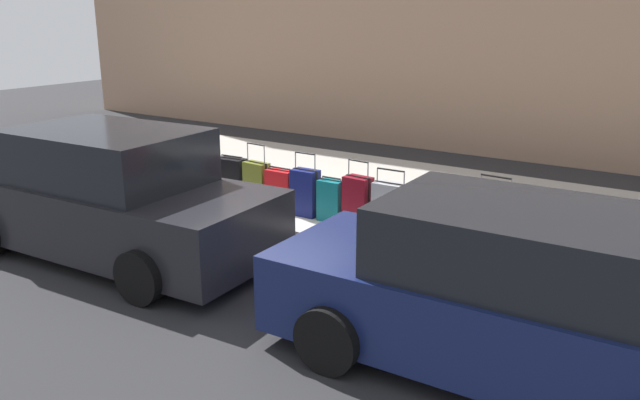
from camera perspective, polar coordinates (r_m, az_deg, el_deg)
The scene contains 17 objects.
ground_plane at distance 9.71m, azimuth -5.65°, elevation -2.78°, with size 40.00×40.00×0.00m, color #28282B.
sidewalk_curb at distance 11.65m, azimuth 2.08°, elevation 0.92°, with size 18.00×5.00×0.14m, color #ADA89E.
suitcase_navy_0 at distance 8.61m, azimuth 18.44°, elevation -3.26°, with size 0.47×0.24×0.83m.
suitcase_red_1 at distance 8.68m, azimuth 15.01°, elevation -2.01°, with size 0.48×0.26×1.03m.
suitcase_olive_2 at distance 8.92m, azimuth 12.17°, elevation -1.82°, with size 0.36×0.27×0.67m.
suitcase_black_3 at distance 9.03m, azimuth 9.29°, elevation -1.53°, with size 0.42×0.24×0.82m.
suitcase_silver_4 at distance 9.16m, azimuth 6.17°, elevation -0.69°, with size 0.49×0.25×0.93m.
suitcase_maroon_5 at distance 9.38m, azimuth 3.35°, elevation -0.14°, with size 0.42×0.29×1.00m.
suitcase_teal_6 at distance 9.63m, azimuth 1.00°, elevation -0.04°, with size 0.38×0.25×0.68m.
suitcase_navy_7 at distance 9.87m, azimuth -1.31°, elevation 0.66°, with size 0.42×0.26×1.00m.
suitcase_red_8 at distance 10.20m, azimuth -3.53°, elevation 0.91°, with size 0.47×0.22×0.69m.
suitcase_olive_9 at distance 10.55m, azimuth -5.61°, elevation 1.53°, with size 0.45×0.25×1.00m.
suitcase_black_10 at distance 10.91m, azimuth -7.73°, elevation 1.93°, with size 0.50×0.28×0.74m.
fire_hydrant at distance 11.37m, azimuth -10.85°, elevation 2.57°, with size 0.39×0.21×0.72m.
bollard_post at distance 11.63m, azimuth -13.16°, elevation 2.59°, with size 0.16×0.16×0.70m, color brown.
parked_car_navy_0 at distance 6.02m, azimuth 16.73°, elevation -8.26°, with size 4.52×2.02×1.58m.
parked_car_charcoal_1 at distance 8.98m, azimuth -18.01°, elevation 0.19°, with size 4.72×2.23×1.71m.
Camera 1 is at (-5.83, 7.09, 3.19)m, focal length 36.20 mm.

